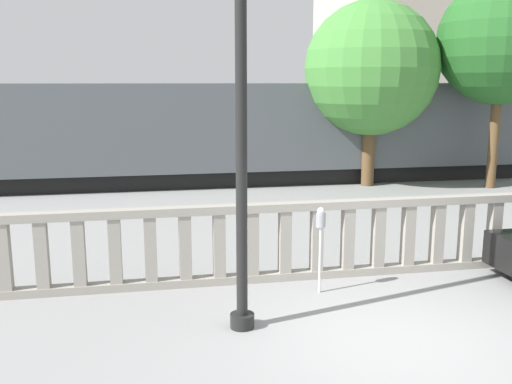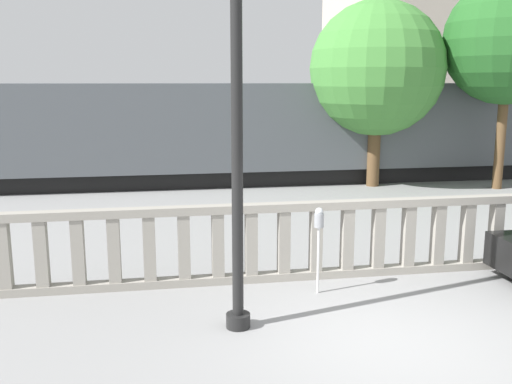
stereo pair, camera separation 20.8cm
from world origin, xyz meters
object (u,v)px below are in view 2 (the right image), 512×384
lamppost (237,111)px  tree_left (377,69)px  tree_right (509,41)px  train_near (298,130)px  parking_meter (319,226)px

lamppost → tree_left: (5.95, 10.25, 0.77)m
tree_left → tree_right: (3.80, -1.14, 0.84)m
lamppost → train_near: lamppost is taller
tree_left → parking_meter: bearing=-116.1°
lamppost → train_near: size_ratio=0.21×
train_near → tree_right: bearing=-24.7°
lamppost → tree_left: 11.88m
lamppost → train_near: (3.78, 11.86, -1.28)m
train_near → tree_left: size_ratio=4.61×
parking_meter → tree_right: 12.04m
train_near → tree_right: size_ratio=4.14×
lamppost → parking_meter: size_ratio=3.99×
parking_meter → train_near: (2.30, 10.76, 0.62)m
parking_meter → tree_right: tree_right is taller
train_near → tree_left: (2.17, -1.61, 2.05)m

